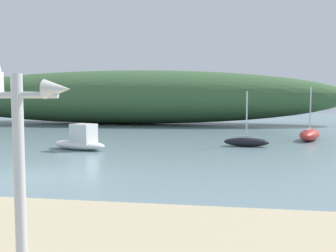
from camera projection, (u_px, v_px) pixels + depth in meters
The scene contains 5 objects.
ground_plane at pixel (43, 176), 13.32m from camera, with size 120.00×120.00×0.00m, color gray.
distant_hill at pixel (123, 97), 40.77m from camera, with size 47.29×10.22×5.78m, color #3D6038.
sailboat_mid_channel at pixel (310, 135), 24.44m from camera, with size 2.30×3.68×3.50m.
sailboat_off_point at pixel (246, 142), 21.41m from camera, with size 2.63×0.99×3.18m.
motorboat_by_sandbar at pixel (81, 141), 20.09m from camera, with size 3.57×2.22×1.40m.
Camera 1 is at (6.50, -12.29, 2.78)m, focal length 39.77 mm.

